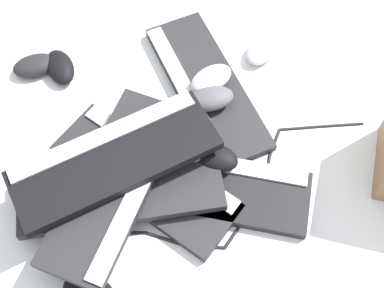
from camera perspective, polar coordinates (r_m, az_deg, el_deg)
ground_plane at (r=1.24m, az=-0.50°, el=-1.02°), size 3.20×3.20×0.00m
keyboard_0 at (r=1.32m, az=1.51°, el=6.08°), size 0.42×0.42×0.03m
keyboard_1 at (r=1.20m, az=-4.96°, el=-3.50°), size 0.26×0.46×0.03m
keyboard_2 at (r=1.19m, az=1.95°, el=-4.52°), size 0.22×0.46×0.03m
keyboard_3 at (r=1.17m, az=-7.62°, el=-4.80°), size 0.35×0.46×0.03m
keyboard_4 at (r=1.14m, az=-8.15°, el=-4.16°), size 0.44×0.15×0.03m
keyboard_5 at (r=1.13m, az=-8.29°, el=-1.54°), size 0.43×0.40×0.03m
mouse_0 at (r=1.39m, az=-13.90°, el=7.96°), size 0.12×0.12×0.04m
mouse_1 at (r=1.26m, az=2.00°, el=4.86°), size 0.12×0.13×0.04m
mouse_3 at (r=1.39m, az=7.51°, el=9.99°), size 0.12×0.09×0.04m
mouse_4 at (r=1.29m, az=2.06°, el=6.97°), size 0.13×0.12×0.04m
mouse_5 at (r=1.41m, az=-16.42°, el=8.04°), size 0.12×0.13×0.04m
mouse_6 at (r=1.18m, az=2.36°, el=-1.37°), size 0.07×0.11×0.04m
cable_0 at (r=1.20m, az=5.50°, el=-4.63°), size 0.48×0.47×0.01m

